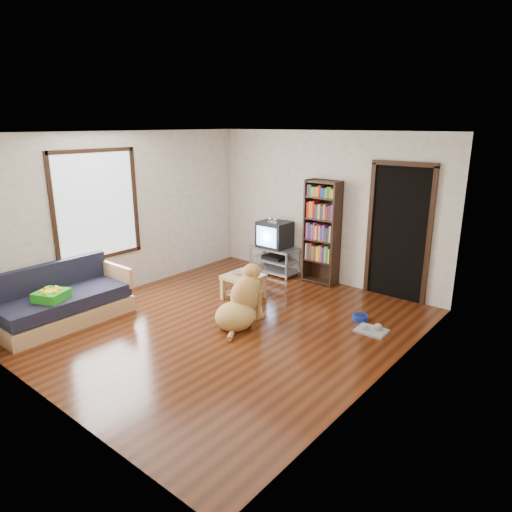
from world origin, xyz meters
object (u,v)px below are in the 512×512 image
Objects in this scene: tv_stand at (274,259)px; dog at (242,303)px; grey_rag at (371,331)px; laptop at (242,275)px; crt_tv at (275,234)px; green_cushion at (51,295)px; sofa at (64,304)px; coffee_table at (243,282)px; dog_bowl at (360,317)px; bookshelf at (322,227)px.

dog reaches higher than tv_stand.
tv_stand reaches higher than grey_rag.
crt_tv reaches higher than laptop.
green_cushion is 0.33m from sofa.
coffee_table is (1.40, 2.26, 0.02)m from sofa.
tv_stand is 3.76m from sofa.
crt_tv is at bearing 154.69° from grey_rag.
dog is (2.01, 1.53, 0.05)m from sofa.
green_cushion is at bearing -136.90° from dog_bowl.
dog is at bearing -67.34° from laptop.
green_cushion is at bearing -117.21° from coffee_table.
crt_tv reaches higher than dog.
coffee_table is (0.42, -1.39, -0.46)m from crt_tv.
dog_bowl is (1.84, 0.46, -0.37)m from laptop.
laptop is 1.69m from bookshelf.
grey_rag is 1.80m from dog.
sofa is at bearing 96.43° from green_cushion.
tv_stand is 2.34m from dog.
laptop is at bearing -73.39° from crt_tv.
green_cushion reaches higher than coffee_table.
bookshelf is at bearing 141.75° from dog_bowl.
bookshelf is 3.27× the size of coffee_table.
grey_rag is 2.92m from crt_tv.
grey_rag is at bearing 30.87° from dog.
green_cushion is at bearing -137.14° from dog.
grey_rag is at bearing 4.86° from coffee_table.
tv_stand is at bearing 116.15° from dog.
laptop is 0.33× the size of dog.
dog is at bearing -87.87° from bookshelf.
sofa is at bearing -121.72° from coffee_table.
dog reaches higher than green_cushion.
sofa is (-0.12, 0.22, -0.22)m from green_cushion.
coffee_table is 0.95m from dog.
sofa reaches higher than tv_stand.
bookshelf reaches higher than coffee_table.
tv_stand is at bearing 54.18° from green_cushion.
dog_bowl is 0.39m from grey_rag.
sofa is at bearing -105.02° from tv_stand.
crt_tv is at bearing 90.00° from tv_stand.
grey_rag is 0.39× the size of dog.
laptop is at bearing 57.93° from sofa.
dog_bowl reaches higher than grey_rag.
grey_rag is (2.14, 0.21, -0.40)m from laptop.
crt_tv is 0.56× the size of dog.
grey_rag is (3.41, 2.66, -0.47)m from green_cushion.
green_cushion is 0.93× the size of grey_rag.
green_cushion is 0.21× the size of bookshelf.
green_cushion is 0.68× the size of coffee_table.
green_cushion is 2.76m from laptop.
green_cushion reaches higher than laptop.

